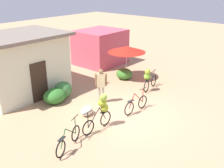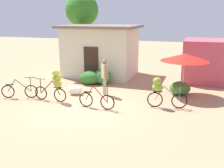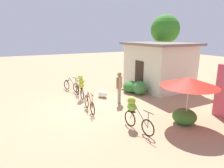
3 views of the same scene
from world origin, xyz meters
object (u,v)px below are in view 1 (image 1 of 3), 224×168
building_low (20,64)px  bicycle_by_shop (148,78)px  bicycle_center_loaded (136,104)px  bicycle_leftmost (69,140)px  market_umbrella (127,49)px  bicycle_near_pile (102,109)px  produce_sack (87,111)px  person_vendor (101,82)px  shop_pink (100,47)px

building_low → bicycle_by_shop: bearing=-47.6°
bicycle_center_loaded → bicycle_leftmost: bearing=177.5°
bicycle_by_shop → market_umbrella: bearing=70.0°
bicycle_near_pile → produce_sack: bearing=73.5°
produce_sack → bicycle_by_shop: bearing=-7.0°
bicycle_near_pile → person_vendor: bearing=42.7°
market_umbrella → person_vendor: 3.85m
bicycle_center_loaded → produce_sack: 2.27m
shop_pink → bicycle_leftmost: 10.65m
bicycle_leftmost → bicycle_near_pile: size_ratio=1.00×
building_low → produce_sack: bearing=-85.3°
building_low → shop_pink: 6.74m
bicycle_near_pile → person_vendor: 2.39m
bicycle_center_loaded → produce_sack: (-1.72, 1.48, -0.14)m
shop_pink → bicycle_near_pile: bearing=-137.3°
shop_pink → bicycle_leftmost: (-8.57, -6.26, -0.86)m
building_low → market_umbrella: 6.11m
bicycle_by_shop → produce_sack: size_ratio=2.35×
shop_pink → bicycle_near_pile: shop_pink is taller
produce_sack → bicycle_near_pile: bearing=-106.5°
shop_pink → bicycle_by_shop: (-2.12, -5.48, -0.46)m
shop_pink → produce_sack: bearing=-142.0°
bicycle_leftmost → bicycle_center_loaded: 3.95m
bicycle_leftmost → bicycle_by_shop: size_ratio=0.99×
bicycle_leftmost → produce_sack: size_ratio=2.32×
person_vendor → bicycle_leftmost: bearing=-154.9°
bicycle_center_loaded → bicycle_by_shop: size_ratio=0.99×
building_low → produce_sack: (0.37, -4.51, -1.39)m
market_umbrella → bicycle_near_pile: size_ratio=1.39×
shop_pink → market_umbrella: (-1.37, -3.40, 0.65)m
building_low → bicycle_leftmost: (-1.86, -5.81, -1.26)m
market_umbrella → shop_pink: bearing=68.1°
shop_pink → market_umbrella: bearing=-111.9°
shop_pink → bicycle_by_shop: 5.89m
bicycle_leftmost → bicycle_center_loaded: size_ratio=1.00×
building_low → market_umbrella: (5.34, -2.95, 0.25)m
produce_sack → shop_pink: bearing=38.0°
bicycle_by_shop → bicycle_near_pile: bearing=-171.2°
market_umbrella → bicycle_near_pile: market_umbrella is taller
bicycle_near_pile → bicycle_center_loaded: size_ratio=1.00×
produce_sack → person_vendor: (1.39, 0.39, 0.86)m
shop_pink → person_vendor: bearing=-137.3°
bicycle_center_loaded → bicycle_by_shop: bicycle_by_shop is taller
bicycle_by_shop → person_vendor: person_vendor is taller
bicycle_by_shop → produce_sack: 4.28m
market_umbrella → bicycle_by_shop: market_umbrella is taller
building_low → bicycle_center_loaded: size_ratio=2.91×
shop_pink → building_low: bearing=-176.2°
person_vendor → bicycle_center_loaded: bearing=-79.9°
bicycle_center_loaded → bicycle_by_shop: (2.50, 0.96, 0.39)m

